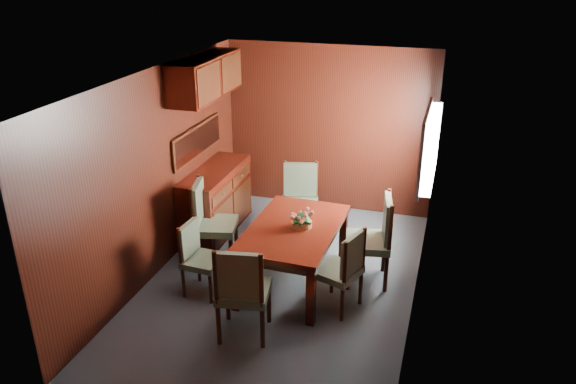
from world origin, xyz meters
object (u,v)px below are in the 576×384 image
(dining_table, at_px, (294,235))
(flower_centerpiece, at_px, (302,217))
(sideboard, at_px, (216,201))
(chair_head, at_px, (242,288))
(chair_left_near, at_px, (198,254))
(chair_right_near, at_px, (344,267))

(dining_table, height_order, flower_centerpiece, flower_centerpiece)
(sideboard, xyz_separation_m, flower_centerpiece, (1.46, -0.92, 0.39))
(sideboard, height_order, chair_head, chair_head)
(chair_left_near, distance_m, chair_right_near, 1.62)
(sideboard, bearing_deg, chair_head, -60.23)
(sideboard, relative_size, flower_centerpiece, 5.66)
(sideboard, height_order, chair_left_near, sideboard)
(chair_head, bearing_deg, chair_left_near, 130.23)
(sideboard, distance_m, chair_right_near, 2.41)
(flower_centerpiece, bearing_deg, chair_right_near, -33.49)
(dining_table, bearing_deg, chair_left_near, -152.01)
(sideboard, height_order, flower_centerpiece, flower_centerpiece)
(chair_right_near, bearing_deg, chair_head, 152.14)
(flower_centerpiece, bearing_deg, sideboard, 147.71)
(chair_left_near, relative_size, chair_head, 0.82)
(chair_right_near, xyz_separation_m, flower_centerpiece, (-0.56, 0.37, 0.32))
(chair_left_near, height_order, flower_centerpiece, flower_centerpiece)
(sideboard, distance_m, dining_table, 1.68)
(chair_right_near, xyz_separation_m, chair_head, (-0.84, -0.78, 0.06))
(dining_table, height_order, chair_left_near, chair_left_near)
(flower_centerpiece, bearing_deg, dining_table, -163.45)
(dining_table, xyz_separation_m, chair_left_near, (-0.97, -0.48, -0.14))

